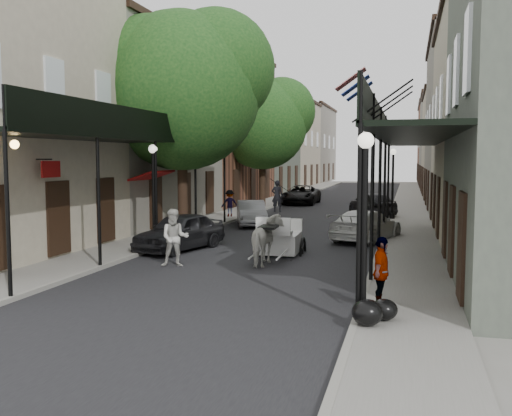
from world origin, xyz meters
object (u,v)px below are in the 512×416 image
Objects in this scene: tree_far at (268,121)px; pedestrian_sidewalk_right at (381,272)px; lamppost_right_near at (364,225)px; car_right_near at (366,225)px; pedestrian_walking at (175,238)px; lamppost_left at (154,193)px; pedestrian_sidewalk_left at (230,203)px; car_right_far at (372,203)px; carriage at (282,224)px; car_left_mid at (251,213)px; tree_near at (192,85)px; car_left_far at (301,195)px; horse at (268,240)px; lamppost_right_far at (393,182)px; car_left_near at (180,232)px.

pedestrian_sidewalk_right is at bearing -70.91° from tree_far.
car_right_near is (-0.81, 12.18, -1.43)m from lamppost_right_near.
lamppost_left is at bearing 105.01° from pedestrian_walking.
tree_far reaches higher than pedestrian_sidewalk_left.
pedestrian_walking reaches higher than pedestrian_sidewalk_right.
pedestrian_sidewalk_left is (-2.61, 13.78, -0.04)m from pedestrian_walking.
pedestrian_sidewalk_right is 21.31m from car_right_far.
carriage is 8.25m from car_left_mid.
lamppost_left is at bearing -88.66° from tree_near.
lamppost_left is at bearing -94.04° from car_left_far.
car_left_mid is at bearing 79.38° from lamppost_left.
tree_near reaches higher than pedestrian_sidewalk_right.
car_left_far is at bearing -84.16° from horse.
lamppost_left is 0.75× the size of car_left_far.
pedestrian_sidewalk_left is (-0.41, 6.61, -5.63)m from tree_near.
car_left_mid is at bearing 110.85° from carriage.
horse is 0.71× the size of carriage.
tree_near is 6.56× the size of pedestrian_sidewalk_left.
tree_near is 9.51m from car_right_near.
pedestrian_sidewalk_left is 0.96× the size of pedestrian_sidewalk_right.
lamppost_right_near is at bearing -90.00° from lamppost_right_far.
lamppost_left is 0.93× the size of car_left_near.
lamppost_right_near reaches higher than pedestrian_walking.
lamppost_left is 2.08× the size of pedestrian_walking.
car_right_far reaches higher than car_left_mid.
lamppost_right_near is at bearing 174.77° from pedestrian_sidewalk_right.
car_left_far is at bearing 70.28° from car_left_mid.
pedestrian_walking is 1.16× the size of pedestrian_sidewalk_right.
pedestrian_sidewalk_left is at bearing 1.59° from car_right_far.
lamppost_left is at bearing 66.31° from pedestrian_sidewalk_left.
car_right_near is at bearing 49.06° from car_left_near.
lamppost_right_near is (8.35, -26.18, -3.79)m from tree_far.
tree_near is at bearing 124.27° from lamppost_right_near.
pedestrian_sidewalk_left is at bearing 92.70° from lamppost_left.
tree_near is 13.80m from car_right_far.
pedestrian_sidewalk_right is 0.41× the size of car_left_mid.
pedestrian_sidewalk_left is (-5.31, 12.82, 0.07)m from horse.
pedestrian_walking is at bearing 49.59° from car_right_far.
car_left_far is 1.18× the size of car_right_far.
tree_near is at bearing 87.04° from pedestrian_walking.
tree_near is 2.60× the size of lamppost_left.
carriage is at bearing 73.08° from car_right_near.
pedestrian_walking is at bearing 140.66° from lamppost_right_near.
horse is 1.04× the size of pedestrian_walking.
car_left_far is (-6.70, 29.65, -1.36)m from lamppost_right_near.
carriage is (4.86, -17.77, -4.82)m from tree_far.
carriage is at bearing 22.44° from car_left_near.
tree_near reaches higher than pedestrian_walking.
pedestrian_walking reaches higher than horse.
lamppost_left and lamppost_right_far have the same top height.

